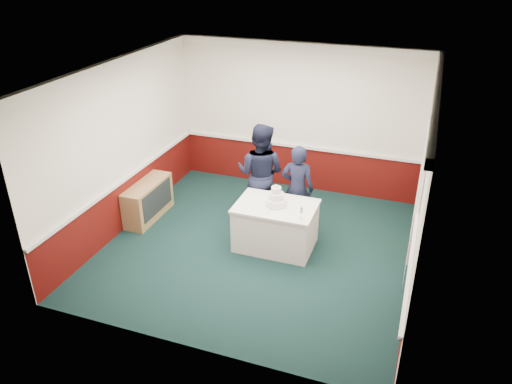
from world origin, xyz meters
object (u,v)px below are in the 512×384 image
(cake_table, at_px, (276,226))
(cake_knife, at_px, (270,210))
(person_man, at_px, (260,173))
(champagne_flute, at_px, (301,211))
(sideboard, at_px, (148,200))
(wedding_cake, at_px, (276,199))
(person_woman, at_px, (297,189))

(cake_table, xyz_separation_m, cake_knife, (-0.03, -0.20, 0.39))
(person_man, bearing_deg, champagne_flute, 137.69)
(sideboard, height_order, person_man, person_man)
(wedding_cake, relative_size, person_woman, 0.23)
(cake_table, relative_size, wedding_cake, 3.63)
(cake_knife, height_order, person_woman, person_woman)
(sideboard, distance_m, person_woman, 2.80)
(wedding_cake, xyz_separation_m, cake_knife, (-0.03, -0.20, -0.11))
(cake_knife, relative_size, person_woman, 0.14)
(wedding_cake, distance_m, champagne_flute, 0.57)
(cake_table, height_order, wedding_cake, wedding_cake)
(champagne_flute, xyz_separation_m, person_man, (-1.05, 1.07, 0.01))
(sideboard, xyz_separation_m, wedding_cake, (2.54, -0.16, 0.55))
(sideboard, xyz_separation_m, champagne_flute, (3.04, -0.44, 0.58))
(sideboard, distance_m, cake_knife, 2.57)
(wedding_cake, xyz_separation_m, champagne_flute, (0.50, -0.28, 0.03))
(wedding_cake, distance_m, person_woman, 0.70)
(cake_table, distance_m, champagne_flute, 0.78)
(wedding_cake, bearing_deg, person_woman, 75.23)
(cake_table, distance_m, wedding_cake, 0.50)
(sideboard, xyz_separation_m, person_woman, (2.72, 0.51, 0.45))
(cake_knife, distance_m, champagne_flute, 0.55)
(cake_knife, distance_m, person_woman, 0.89)
(wedding_cake, relative_size, champagne_flute, 1.78)
(wedding_cake, distance_m, person_man, 0.96)
(cake_table, xyz_separation_m, person_woman, (0.18, 0.67, 0.40))
(person_woman, bearing_deg, wedding_cake, 70.96)
(cake_table, xyz_separation_m, wedding_cake, (-0.00, 0.00, 0.50))
(person_woman, bearing_deg, sideboard, 6.40)
(sideboard, relative_size, champagne_flute, 5.85)
(champagne_flute, bearing_deg, cake_table, 150.75)
(sideboard, xyz_separation_m, person_man, (1.99, 0.64, 0.58))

